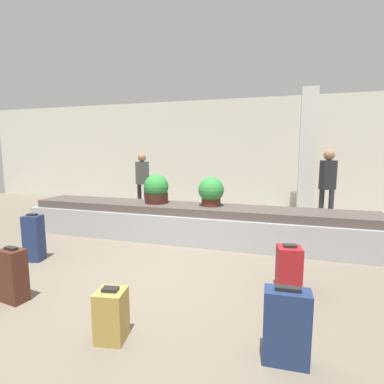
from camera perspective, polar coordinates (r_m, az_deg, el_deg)
ground_plane at (r=4.19m, az=-7.37°, el=-15.72°), size 18.00×18.00×0.00m
back_wall at (r=9.28m, az=7.13°, el=7.41°), size 18.00×0.06×3.20m
carousel at (r=5.65m, az=-0.00°, el=-5.96°), size 6.66×0.93×0.66m
pillar at (r=8.14m, az=21.08°, el=6.88°), size 0.38×0.38×3.20m
suitcase_0 at (r=3.84m, az=17.95°, el=-13.80°), size 0.31×0.31×0.58m
suitcase_1 at (r=2.68m, az=17.52°, el=-23.24°), size 0.36×0.20×0.63m
suitcase_2 at (r=3.97m, az=-30.89°, el=-13.46°), size 0.30×0.23×0.63m
suitcase_3 at (r=5.19m, az=-27.90°, el=-7.74°), size 0.28×0.27×0.73m
suitcase_4 at (r=2.95m, az=-15.11°, el=-21.69°), size 0.29×0.28×0.49m
potted_plant_0 at (r=5.50m, az=3.66°, el=0.07°), size 0.47×0.47×0.53m
potted_plant_1 at (r=5.83m, az=-6.80°, el=0.48°), size 0.48×0.48×0.56m
traveler_0 at (r=7.29m, az=24.42°, el=2.03°), size 0.37×0.32×1.69m
traveler_1 at (r=8.23m, az=-9.43°, el=2.74°), size 0.33×0.37×1.60m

